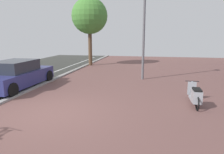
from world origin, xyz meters
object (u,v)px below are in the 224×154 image
(lamp_post, at_px, (144,24))
(street_tree, at_px, (90,16))
(scooter_near, at_px, (195,96))
(parked_car_near, at_px, (16,75))

(lamp_post, xyz_separation_m, street_tree, (-4.71, 5.17, 0.95))
(scooter_near, relative_size, parked_car_near, 0.44)
(lamp_post, bearing_deg, scooter_near, -64.52)
(scooter_near, bearing_deg, street_tree, 125.39)
(scooter_near, xyz_separation_m, street_tree, (-6.82, 9.59, 3.71))
(scooter_near, xyz_separation_m, parked_car_near, (-8.02, 1.19, 0.25))
(lamp_post, bearing_deg, street_tree, 132.32)
(parked_car_near, xyz_separation_m, street_tree, (1.21, 8.40, 3.46))
(scooter_near, height_order, parked_car_near, parked_car_near)
(scooter_near, distance_m, parked_car_near, 8.11)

